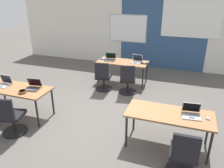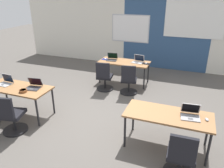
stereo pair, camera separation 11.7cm
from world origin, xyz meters
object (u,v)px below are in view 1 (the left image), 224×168
chair_near_left_inner (11,119)px  desk_far_center (122,63)px  desk_near_right (169,116)px  mouse_far_right (144,63)px  laptop_near_left_inner (33,87)px  mouse_far_left (104,59)px  snack_bowl (23,92)px  laptop_far_right (136,61)px  chair_far_left (103,79)px  desk_near_left (17,90)px  laptop_near_left_end (4,83)px  mouse_near_right_end (208,118)px  laptop_near_right_end (191,113)px  laptop_far_left (110,59)px  chair_near_right_end (183,158)px  chair_far_right (128,82)px

chair_near_left_inner → desk_far_center: bearing=-124.9°
desk_near_right → mouse_far_right: 3.01m
desk_near_right → laptop_near_left_inner: size_ratio=4.26×
mouse_far_left → snack_bowl: bearing=-104.4°
desk_near_right → laptop_far_right: bearing=114.6°
chair_far_left → desk_near_left: bearing=46.4°
laptop_far_right → chair_far_left: bearing=-124.5°
laptop_near_left_end → mouse_near_right_end: (4.56, -0.02, -0.03)m
chair_near_left_inner → mouse_near_right_end: (3.77, 0.73, 0.36)m
laptop_near_left_end → mouse_far_left: laptop_near_left_end is taller
laptop_far_right → snack_bowl: size_ratio=2.08×
desk_near_right → laptop_near_right_end: size_ratio=4.44×
laptop_near_left_end → laptop_near_left_inner: (0.79, 0.05, -0.00)m
laptop_far_left → chair_far_left: 0.90m
desk_near_right → laptop_near_right_end: (0.38, 0.05, 0.11)m
laptop_near_left_end → chair_near_right_end: bearing=-7.4°
mouse_far_right → mouse_near_right_end: mouse_far_right is taller
laptop_near_left_end → mouse_far_left: size_ratio=3.03×
desk_near_left → snack_bowl: size_ratio=9.01×
desk_far_center → mouse_far_right: mouse_far_right is taller
desk_far_center → chair_near_right_end: bearing=-59.6°
chair_far_right → mouse_far_left: 1.37m
desk_far_center → chair_far_right: bearing=-63.0°
desk_near_right → chair_near_right_end: bearing=-66.2°
chair_near_left_inner → chair_near_right_end: (3.43, -0.02, 0.00)m
laptop_far_left → chair_far_left: size_ratio=0.41×
laptop_near_left_inner → laptop_near_left_end: bearing=174.5°
chair_near_left_inner → mouse_far_left: size_ratio=8.12×
mouse_far_right → laptop_near_right_end: bearing=-62.9°
mouse_near_right_end → chair_near_right_end: size_ratio=0.12×
desk_near_right → chair_near_left_inner: 3.20m
desk_near_right → laptop_far_left: size_ratio=4.27×
chair_far_left → laptop_far_left: bearing=-95.1°
desk_near_right → chair_far_right: (-1.36, 2.03, -0.28)m
laptop_near_right_end → snack_bowl: (-3.56, -0.22, -0.01)m
desk_far_center → laptop_near_left_inner: size_ratio=4.26×
laptop_near_right_end → mouse_near_right_end: size_ratio=3.23×
mouse_far_left → snack_bowl: size_ratio=0.64×
laptop_near_left_end → desk_near_right: bearing=2.3°
desk_near_right → chair_near_left_inner: bearing=-167.3°
desk_near_right → chair_near_right_end: 0.84m
laptop_far_right → laptop_near_left_end: (-2.58, -2.83, 0.00)m
desk_near_right → laptop_near_left_end: laptop_near_left_end is taller
desk_near_left → chair_near_right_end: chair_near_right_end is taller
chair_far_right → snack_bowl: size_ratio=5.18×
mouse_far_left → desk_far_center: bearing=-2.1°
laptop_near_right_end → chair_near_right_end: (-0.06, -0.77, -0.39)m
desk_near_left → chair_near_right_end: 3.90m
laptop_near_left_inner → snack_bowl: 0.28m
desk_far_center → laptop_near_left_end: laptop_near_left_end is taller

